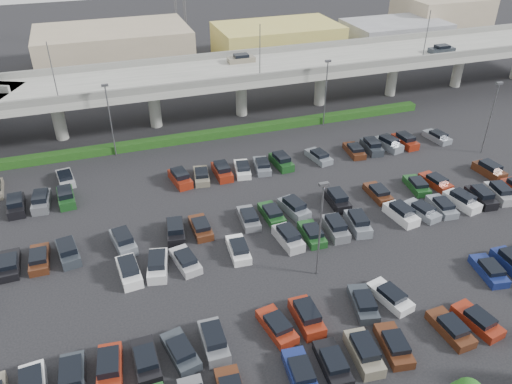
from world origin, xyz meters
TOP-DOWN VIEW (x-y plane):
  - ground at (0.00, 0.00)m, footprint 280.00×280.00m
  - overpass at (-0.25, 31.99)m, footprint 150.00×13.00m
  - hedge at (0.00, 25.00)m, footprint 66.00×1.60m
  - parked_cars at (-0.40, -3.60)m, footprint 63.08×41.64m
  - light_poles at (-4.13, 2.00)m, footprint 66.90×48.38m
  - distant_buildings at (12.38, 61.81)m, footprint 138.00×24.00m

SIDE VIEW (x-z plane):
  - ground at x=0.00m, z-range 0.00..0.00m
  - hedge at x=0.00m, z-range 0.00..1.10m
  - parked_cars at x=-0.40m, z-range -0.19..1.48m
  - distant_buildings at x=12.38m, z-range -0.76..8.24m
  - light_poles at x=-4.13m, z-range 1.09..11.39m
  - overpass at x=-0.25m, z-range -0.93..14.87m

